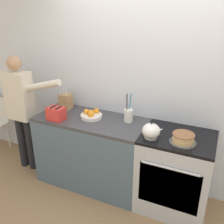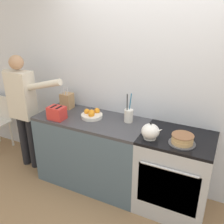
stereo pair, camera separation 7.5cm
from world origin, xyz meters
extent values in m
plane|color=#93704C|center=(0.00, 0.00, 0.00)|extent=(16.00, 16.00, 0.00)
cube|color=silver|center=(0.00, 0.64, 1.30)|extent=(8.00, 0.04, 2.60)
cube|color=#4C6070|center=(-0.71, 0.31, 0.44)|extent=(1.34, 0.62, 0.87)
cube|color=#3D3D42|center=(-0.71, 0.31, 0.89)|extent=(1.34, 0.62, 0.03)
cube|color=#B7BABF|center=(0.34, 0.31, 0.44)|extent=(0.75, 0.62, 0.88)
cube|color=black|center=(0.34, 0.01, 0.46)|extent=(0.61, 0.01, 0.48)
cylinder|color=#B7BABF|center=(0.34, -0.02, 0.72)|extent=(0.56, 0.02, 0.02)
cube|color=black|center=(0.34, 0.31, 0.89)|extent=(0.75, 0.62, 0.03)
cylinder|color=#4C4C51|center=(0.40, 0.19, 0.91)|extent=(0.26, 0.26, 0.01)
cylinder|color=tan|center=(0.40, 0.19, 0.94)|extent=(0.21, 0.21, 0.04)
cylinder|color=tan|center=(0.40, 0.19, 0.98)|extent=(0.20, 0.20, 0.04)
cylinder|color=brown|center=(0.40, 0.19, 1.00)|extent=(0.21, 0.21, 0.01)
cylinder|color=white|center=(0.08, 0.15, 0.91)|extent=(0.13, 0.13, 0.01)
ellipsoid|color=white|center=(0.08, 0.15, 0.98)|extent=(0.18, 0.18, 0.16)
cone|color=white|center=(0.17, 0.15, 1.01)|extent=(0.09, 0.04, 0.08)
sphere|color=black|center=(0.08, 0.15, 1.07)|extent=(0.02, 0.02, 0.02)
cube|color=tan|center=(-1.16, 0.46, 1.01)|extent=(0.14, 0.14, 0.20)
cylinder|color=#B2B2B7|center=(-1.20, 0.42, 1.15)|extent=(0.01, 0.04, 0.10)
cylinder|color=#B2B2B7|center=(-1.16, 0.42, 1.15)|extent=(0.01, 0.04, 0.08)
cylinder|color=#B2B2B7|center=(-1.12, 0.42, 1.15)|extent=(0.01, 0.04, 0.10)
cylinder|color=#B2B2B7|center=(-1.20, 0.45, 1.15)|extent=(0.01, 0.04, 0.09)
cylinder|color=silver|center=(-0.27, 0.43, 0.98)|extent=(0.10, 0.10, 0.15)
cylinder|color=black|center=(-0.29, 0.41, 1.10)|extent=(0.02, 0.03, 0.28)
cylinder|color=teal|center=(-0.27, 0.45, 1.10)|extent=(0.04, 0.02, 0.29)
cylinder|color=silver|center=(-0.71, 0.34, 0.93)|extent=(0.26, 0.26, 0.04)
sphere|color=orange|center=(-0.69, 0.29, 0.97)|extent=(0.08, 0.08, 0.08)
sphere|color=orange|center=(-0.69, 0.42, 0.97)|extent=(0.07, 0.07, 0.07)
sphere|color=orange|center=(-0.79, 0.34, 0.97)|extent=(0.07, 0.07, 0.07)
sphere|color=orange|center=(-0.72, 0.33, 0.97)|extent=(0.08, 0.08, 0.08)
cube|color=red|center=(-1.06, 0.12, 0.98)|extent=(0.19, 0.15, 0.15)
cube|color=black|center=(-1.10, 0.12, 1.06)|extent=(0.02, 0.10, 0.00)
cube|color=black|center=(-1.02, 0.12, 1.06)|extent=(0.02, 0.10, 0.00)
cube|color=black|center=(-1.17, 0.12, 1.01)|extent=(0.02, 0.02, 0.01)
cylinder|color=black|center=(-1.79, 0.21, 0.38)|extent=(0.11, 0.11, 0.76)
cylinder|color=black|center=(-1.63, 0.21, 0.38)|extent=(0.11, 0.11, 0.76)
cube|color=beige|center=(-1.71, 0.21, 1.08)|extent=(0.34, 0.20, 0.63)
cylinder|color=beige|center=(-1.92, 0.21, 1.13)|extent=(0.08, 0.08, 0.54)
cylinder|color=beige|center=(-1.31, 0.21, 1.27)|extent=(0.54, 0.08, 0.22)
sphere|color=tan|center=(-1.71, 0.21, 1.51)|extent=(0.18, 0.18, 0.18)
cylinder|color=silver|center=(-2.37, 0.50, 0.22)|extent=(0.04, 0.04, 0.43)
camera|label=1|loc=(0.66, -2.05, 2.14)|focal=40.00mm
camera|label=2|loc=(0.73, -2.02, 2.14)|focal=40.00mm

